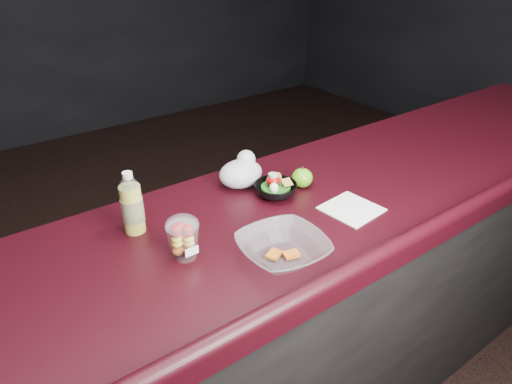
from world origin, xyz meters
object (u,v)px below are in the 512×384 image
green_apple (302,178)px  takeout_bowl (283,249)px  snack_bowl (275,189)px  fruit_cup (183,237)px  lemonade_bottle (132,207)px

green_apple → takeout_bowl: 0.41m
takeout_bowl → green_apple: bearing=41.8°
snack_bowl → takeout_bowl: 0.34m
fruit_cup → takeout_bowl: (0.21, -0.16, -0.04)m
fruit_cup → takeout_bowl: 0.27m
lemonade_bottle → green_apple: size_ratio=2.55×
lemonade_bottle → green_apple: lemonade_bottle is taller
snack_bowl → fruit_cup: bearing=-163.6°
snack_bowl → takeout_bowl: bearing=-124.8°
fruit_cup → takeout_bowl: fruit_cup is taller
fruit_cup → takeout_bowl: size_ratio=0.49×
green_apple → snack_bowl: snack_bowl is taller
lemonade_bottle → fruit_cup: size_ratio=1.52×
green_apple → snack_bowl: 0.11m
green_apple → snack_bowl: bearing=178.5°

